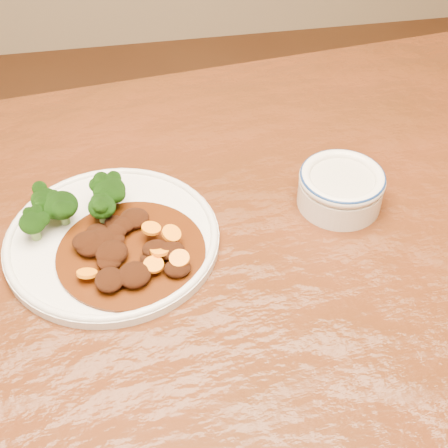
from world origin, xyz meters
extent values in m
cube|color=#50210E|center=(0.00, 0.00, 0.73)|extent=(1.59, 1.06, 0.04)
cylinder|color=silver|center=(-0.13, 0.06, 0.76)|extent=(0.27, 0.27, 0.01)
torus|color=silver|center=(-0.13, 0.06, 0.76)|extent=(0.26, 0.26, 0.01)
cylinder|color=#70974E|center=(-0.19, 0.09, 0.77)|extent=(0.01, 0.01, 0.02)
ellipsoid|color=black|center=(-0.19, 0.09, 0.79)|extent=(0.04, 0.04, 0.03)
cylinder|color=#70974E|center=(-0.14, 0.09, 0.77)|extent=(0.01, 0.01, 0.02)
ellipsoid|color=black|center=(-0.14, 0.09, 0.79)|extent=(0.03, 0.03, 0.03)
cylinder|color=#70974E|center=(-0.22, 0.07, 0.77)|extent=(0.01, 0.01, 0.02)
ellipsoid|color=black|center=(-0.22, 0.07, 0.79)|extent=(0.03, 0.03, 0.03)
cylinder|color=#70974E|center=(-0.13, 0.11, 0.77)|extent=(0.01, 0.01, 0.02)
ellipsoid|color=black|center=(-0.13, 0.11, 0.79)|extent=(0.04, 0.04, 0.03)
cylinder|color=#70974E|center=(-0.21, 0.11, 0.77)|extent=(0.01, 0.01, 0.02)
ellipsoid|color=black|center=(-0.21, 0.11, 0.79)|extent=(0.03, 0.03, 0.03)
cylinder|color=#431D07|center=(-0.11, 0.03, 0.76)|extent=(0.18, 0.18, 0.00)
ellipsoid|color=black|center=(-0.15, 0.06, 0.77)|extent=(0.03, 0.03, 0.01)
ellipsoid|color=black|center=(-0.13, 0.01, 0.77)|extent=(0.03, 0.03, 0.02)
ellipsoid|color=black|center=(-0.14, 0.04, 0.77)|extent=(0.04, 0.04, 0.02)
ellipsoid|color=black|center=(-0.08, 0.01, 0.77)|extent=(0.02, 0.02, 0.01)
ellipsoid|color=black|center=(-0.09, 0.00, 0.77)|extent=(0.02, 0.02, 0.01)
ellipsoid|color=black|center=(-0.12, 0.06, 0.77)|extent=(0.02, 0.02, 0.01)
ellipsoid|color=black|center=(-0.15, 0.04, 0.77)|extent=(0.04, 0.04, 0.02)
ellipsoid|color=black|center=(-0.06, 0.01, 0.78)|extent=(0.03, 0.03, 0.02)
ellipsoid|color=black|center=(-0.11, 0.06, 0.78)|extent=(0.03, 0.03, 0.01)
ellipsoid|color=black|center=(-0.16, 0.03, 0.77)|extent=(0.03, 0.03, 0.01)
ellipsoid|color=black|center=(-0.13, 0.02, 0.77)|extent=(0.04, 0.04, 0.02)
ellipsoid|color=black|center=(-0.12, 0.04, 0.77)|extent=(0.02, 0.02, 0.01)
ellipsoid|color=black|center=(-0.14, -0.02, 0.78)|extent=(0.03, 0.04, 0.02)
ellipsoid|color=black|center=(-0.16, 0.04, 0.78)|extent=(0.04, 0.03, 0.02)
ellipsoid|color=black|center=(-0.10, 0.07, 0.77)|extent=(0.02, 0.02, 0.01)
ellipsoid|color=black|center=(-0.14, 0.04, 0.77)|extent=(0.03, 0.03, 0.01)
ellipsoid|color=black|center=(-0.08, 0.01, 0.78)|extent=(0.03, 0.03, 0.02)
ellipsoid|color=black|center=(-0.13, 0.08, 0.77)|extent=(0.02, 0.02, 0.01)
ellipsoid|color=black|center=(-0.10, 0.07, 0.77)|extent=(0.04, 0.03, 0.02)
ellipsoid|color=black|center=(-0.10, -0.01, 0.77)|extent=(0.02, 0.02, 0.01)
ellipsoid|color=black|center=(-0.06, -0.02, 0.77)|extent=(0.03, 0.03, 0.02)
ellipsoid|color=black|center=(-0.11, -0.02, 0.78)|extent=(0.04, 0.04, 0.02)
ellipsoid|color=black|center=(-0.12, 0.05, 0.78)|extent=(0.03, 0.02, 0.01)
cylinder|color=orange|center=(-0.16, -0.01, 0.77)|extent=(0.03, 0.03, 0.02)
cylinder|color=orange|center=(-0.08, 0.04, 0.78)|extent=(0.03, 0.03, 0.01)
cylinder|color=orange|center=(-0.06, 0.03, 0.79)|extent=(0.03, 0.03, 0.02)
cylinder|color=orange|center=(-0.05, -0.01, 0.78)|extent=(0.03, 0.03, 0.01)
cylinder|color=orange|center=(-0.08, -0.01, 0.78)|extent=(0.03, 0.03, 0.01)
cylinder|color=orange|center=(-0.07, 0.01, 0.78)|extent=(0.03, 0.03, 0.01)
cylinder|color=silver|center=(0.17, 0.08, 0.77)|extent=(0.11, 0.11, 0.04)
cylinder|color=beige|center=(0.17, 0.08, 0.79)|extent=(0.09, 0.09, 0.01)
torus|color=silver|center=(0.17, 0.08, 0.79)|extent=(0.11, 0.11, 0.01)
torus|color=navy|center=(0.17, 0.08, 0.80)|extent=(0.11, 0.11, 0.01)
camera|label=1|loc=(-0.09, -0.50, 1.31)|focal=50.00mm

